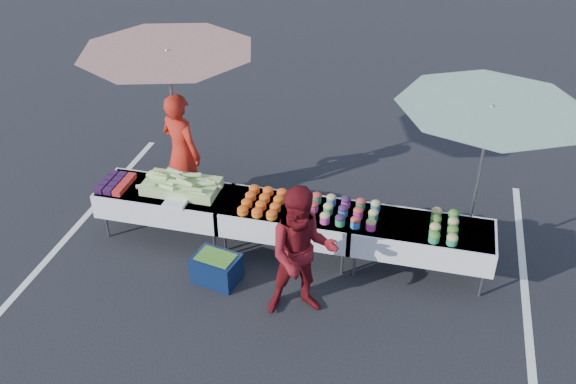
% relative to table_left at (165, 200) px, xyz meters
% --- Properties ---
extents(ground, '(80.00, 80.00, 0.00)m').
position_rel_table_left_xyz_m(ground, '(1.80, 0.00, -0.58)').
color(ground, black).
extents(stripe_left, '(0.10, 5.00, 0.00)m').
position_rel_table_left_xyz_m(stripe_left, '(-1.40, 0.00, -0.58)').
color(stripe_left, silver).
rests_on(stripe_left, ground).
extents(stripe_right, '(0.10, 5.00, 0.00)m').
position_rel_table_left_xyz_m(stripe_right, '(5.00, 0.00, -0.58)').
color(stripe_right, silver).
rests_on(stripe_right, ground).
extents(table_left, '(1.86, 0.81, 0.75)m').
position_rel_table_left_xyz_m(table_left, '(0.00, 0.00, 0.00)').
color(table_left, white).
rests_on(table_left, ground).
extents(table_center, '(1.86, 0.81, 0.75)m').
position_rel_table_left_xyz_m(table_center, '(1.80, 0.00, 0.00)').
color(table_center, white).
rests_on(table_center, ground).
extents(table_right, '(1.86, 0.81, 0.75)m').
position_rel_table_left_xyz_m(table_right, '(3.60, 0.00, 0.00)').
color(table_right, white).
rests_on(table_right, ground).
extents(berry_punnets, '(0.40, 0.54, 0.08)m').
position_rel_table_left_xyz_m(berry_punnets, '(-0.71, -0.06, 0.21)').
color(berry_punnets, black).
rests_on(berry_punnets, table_left).
extents(corn_pile, '(1.16, 0.57, 0.26)m').
position_rel_table_left_xyz_m(corn_pile, '(0.25, 0.04, 0.26)').
color(corn_pile, '#96BE61').
rests_on(corn_pile, table_left).
extents(plastic_bags, '(0.30, 0.25, 0.05)m').
position_rel_table_left_xyz_m(plastic_bags, '(0.30, -0.30, 0.19)').
color(plastic_bags, white).
rests_on(plastic_bags, table_left).
extents(carrot_bowls, '(0.55, 0.69, 0.11)m').
position_rel_table_left_xyz_m(carrot_bowls, '(1.45, -0.01, 0.22)').
color(carrot_bowls, orange).
rests_on(carrot_bowls, table_center).
extents(potato_cups, '(0.94, 0.58, 0.16)m').
position_rel_table_left_xyz_m(potato_cups, '(2.55, 0.00, 0.25)').
color(potato_cups, '#2976C0').
rests_on(potato_cups, table_right).
extents(bean_baskets, '(0.36, 0.68, 0.15)m').
position_rel_table_left_xyz_m(bean_baskets, '(3.86, -0.01, 0.24)').
color(bean_baskets, '#228A54').
rests_on(bean_baskets, table_right).
extents(vendor, '(0.81, 0.70, 1.89)m').
position_rel_table_left_xyz_m(vendor, '(-0.01, 0.73, 0.36)').
color(vendor, red).
rests_on(vendor, ground).
extents(customer, '(1.04, 0.92, 1.77)m').
position_rel_table_left_xyz_m(customer, '(2.24, -1.08, 0.30)').
color(customer, maroon).
rests_on(customer, ground).
extents(umbrella_left, '(2.71, 2.71, 2.53)m').
position_rel_table_left_xyz_m(umbrella_left, '(-0.11, 0.80, 1.71)').
color(umbrella_left, black).
rests_on(umbrella_left, ground).
extents(umbrella_right, '(2.48, 2.48, 2.37)m').
position_rel_table_left_xyz_m(umbrella_right, '(4.20, 0.40, 1.56)').
color(umbrella_right, black).
rests_on(umbrella_right, ground).
extents(storage_bin, '(0.66, 0.54, 0.39)m').
position_rel_table_left_xyz_m(storage_bin, '(1.03, -0.81, -0.38)').
color(storage_bin, '#0B1A3B').
rests_on(storage_bin, ground).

